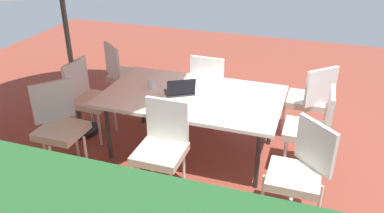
{
  "coord_description": "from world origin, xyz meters",
  "views": [
    {
      "loc": [
        -1.28,
        3.79,
        2.62
      ],
      "look_at": [
        0.0,
        0.0,
        0.6
      ],
      "focal_mm": 36.72,
      "sensor_mm": 36.0,
      "label": 1
    }
  ],
  "objects_px": {
    "chair_northeast": "(59,123)",
    "laptop": "(180,91)",
    "chair_north": "(162,145)",
    "chair_northwest": "(300,169)",
    "chair_southwest": "(310,98)",
    "chair_east": "(88,95)",
    "chair_southeast": "(123,73)",
    "dining_table": "(192,98)",
    "chair_south": "(210,85)",
    "chair_west": "(312,127)",
    "cup": "(151,83)"
  },
  "relations": [
    {
      "from": "dining_table",
      "to": "chair_south",
      "type": "xyz_separation_m",
      "value": [
        0.01,
        -0.76,
        -0.15
      ]
    },
    {
      "from": "chair_south",
      "to": "chair_southwest",
      "type": "relative_size",
      "value": 1.0
    },
    {
      "from": "chair_northeast",
      "to": "chair_northwest",
      "type": "bearing_deg",
      "value": -50.9
    },
    {
      "from": "chair_east",
      "to": "dining_table",
      "type": "bearing_deg",
      "value": -85.77
    },
    {
      "from": "chair_northwest",
      "to": "chair_north",
      "type": "distance_m",
      "value": 1.31
    },
    {
      "from": "chair_southwest",
      "to": "cup",
      "type": "distance_m",
      "value": 1.94
    },
    {
      "from": "laptop",
      "to": "dining_table",
      "type": "bearing_deg",
      "value": 164.49
    },
    {
      "from": "chair_west",
      "to": "chair_northeast",
      "type": "bearing_deg",
      "value": -74.17
    },
    {
      "from": "dining_table",
      "to": "chair_west",
      "type": "height_order",
      "value": "chair_west"
    },
    {
      "from": "chair_southeast",
      "to": "chair_northwest",
      "type": "bearing_deg",
      "value": -171.77
    },
    {
      "from": "chair_northeast",
      "to": "chair_east",
      "type": "relative_size",
      "value": 1.0
    },
    {
      "from": "chair_northeast",
      "to": "laptop",
      "type": "relative_size",
      "value": 2.44
    },
    {
      "from": "chair_northeast",
      "to": "laptop",
      "type": "bearing_deg",
      "value": -17.69
    },
    {
      "from": "dining_table",
      "to": "chair_east",
      "type": "relative_size",
      "value": 2.05
    },
    {
      "from": "chair_north",
      "to": "chair_northwest",
      "type": "bearing_deg",
      "value": 0.93
    },
    {
      "from": "chair_west",
      "to": "chair_east",
      "type": "bearing_deg",
      "value": -89.54
    },
    {
      "from": "chair_northeast",
      "to": "dining_table",
      "type": "bearing_deg",
      "value": -19.17
    },
    {
      "from": "laptop",
      "to": "chair_north",
      "type": "bearing_deg",
      "value": 65.09
    },
    {
      "from": "chair_northeast",
      "to": "chair_northwest",
      "type": "xyz_separation_m",
      "value": [
        -2.53,
        0.02,
        0.0
      ]
    },
    {
      "from": "chair_northwest",
      "to": "chair_southeast",
      "type": "distance_m",
      "value": 2.99
    },
    {
      "from": "chair_northeast",
      "to": "chair_northwest",
      "type": "height_order",
      "value": "same"
    },
    {
      "from": "chair_northeast",
      "to": "laptop",
      "type": "xyz_separation_m",
      "value": [
        -1.13,
        -0.72,
        0.24
      ]
    },
    {
      "from": "chair_northeast",
      "to": "chair_north",
      "type": "height_order",
      "value": "same"
    },
    {
      "from": "chair_northwest",
      "to": "laptop",
      "type": "height_order",
      "value": "chair_northwest"
    },
    {
      "from": "chair_northeast",
      "to": "chair_southeast",
      "type": "xyz_separation_m",
      "value": [
        0.03,
        -1.53,
        0.0
      ]
    },
    {
      "from": "chair_east",
      "to": "chair_north",
      "type": "relative_size",
      "value": 1.0
    },
    {
      "from": "chair_south",
      "to": "chair_northwest",
      "type": "bearing_deg",
      "value": 131.08
    },
    {
      "from": "chair_northeast",
      "to": "chair_north",
      "type": "relative_size",
      "value": 1.0
    },
    {
      "from": "chair_south",
      "to": "chair_north",
      "type": "height_order",
      "value": "same"
    },
    {
      "from": "chair_northeast",
      "to": "chair_northwest",
      "type": "distance_m",
      "value": 2.53
    },
    {
      "from": "chair_southeast",
      "to": "dining_table",
      "type": "bearing_deg",
      "value": -171.5
    },
    {
      "from": "chair_west",
      "to": "chair_southeast",
      "type": "xyz_separation_m",
      "value": [
        2.62,
        -0.73,
        0.0
      ]
    },
    {
      "from": "chair_east",
      "to": "chair_southeast",
      "type": "bearing_deg",
      "value": -1.92
    },
    {
      "from": "dining_table",
      "to": "chair_north",
      "type": "height_order",
      "value": "chair_north"
    },
    {
      "from": "chair_northwest",
      "to": "cup",
      "type": "relative_size",
      "value": 8.32
    },
    {
      "from": "chair_east",
      "to": "laptop",
      "type": "height_order",
      "value": "chair_east"
    },
    {
      "from": "chair_northeast",
      "to": "chair_south",
      "type": "distance_m",
      "value": 1.97
    },
    {
      "from": "dining_table",
      "to": "cup",
      "type": "bearing_deg",
      "value": -2.37
    },
    {
      "from": "dining_table",
      "to": "chair_east",
      "type": "xyz_separation_m",
      "value": [
        1.34,
        0.04,
        -0.15
      ]
    },
    {
      "from": "dining_table",
      "to": "laptop",
      "type": "xyz_separation_m",
      "value": [
        0.13,
        0.04,
        0.09
      ]
    },
    {
      "from": "chair_west",
      "to": "cup",
      "type": "relative_size",
      "value": 8.32
    },
    {
      "from": "laptop",
      "to": "chair_southwest",
      "type": "bearing_deg",
      "value": 178.34
    },
    {
      "from": "chair_south",
      "to": "chair_southwest",
      "type": "height_order",
      "value": "same"
    },
    {
      "from": "chair_south",
      "to": "chair_northwest",
      "type": "relative_size",
      "value": 1.0
    },
    {
      "from": "chair_north",
      "to": "cup",
      "type": "distance_m",
      "value": 0.98
    },
    {
      "from": "chair_northwest",
      "to": "chair_southwest",
      "type": "bearing_deg",
      "value": 133.2
    },
    {
      "from": "chair_south",
      "to": "dining_table",
      "type": "bearing_deg",
      "value": 91.88
    },
    {
      "from": "chair_northeast",
      "to": "cup",
      "type": "bearing_deg",
      "value": -4.06
    },
    {
      "from": "chair_east",
      "to": "chair_south",
      "type": "xyz_separation_m",
      "value": [
        -1.34,
        -0.8,
        0.0
      ]
    },
    {
      "from": "chair_north",
      "to": "laptop",
      "type": "distance_m",
      "value": 0.81
    }
  ]
}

